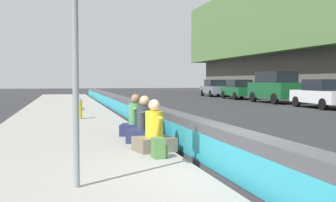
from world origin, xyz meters
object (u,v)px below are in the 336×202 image
(fire_hydrant, at_px, (79,107))
(route_sign_post, at_px, (75,40))
(parked_car_midline, at_px, (275,87))
(seated_person_foreground, at_px, (154,135))
(parked_car_farther, at_px, (215,88))
(backpack, at_px, (159,148))
(seated_person_middle, at_px, (145,128))
(seated_person_rear, at_px, (136,122))
(parked_car_fourth, at_px, (323,94))
(parked_car_far, at_px, (239,89))

(fire_hydrant, bearing_deg, route_sign_post, 177.80)
(parked_car_midline, bearing_deg, route_sign_post, 145.54)
(seated_person_foreground, relative_size, parked_car_farther, 0.24)
(fire_hydrant, distance_m, backpack, 8.90)
(seated_person_middle, height_order, parked_car_midline, parked_car_midline)
(seated_person_foreground, xyz_separation_m, seated_person_rear, (2.65, -0.05, 0.01))
(route_sign_post, height_order, seated_person_rear, route_sign_post)
(fire_hydrant, xyz_separation_m, parked_car_fourth, (4.87, -14.21, 0.27))
(seated_person_rear, distance_m, parked_car_farther, 31.38)
(parked_car_fourth, xyz_separation_m, parked_car_midline, (5.86, -0.08, 0.32))
(seated_person_foreground, height_order, seated_person_middle, seated_person_middle)
(parked_car_fourth, height_order, parked_car_midline, parked_car_midline)
(parked_car_fourth, distance_m, parked_car_farther, 18.35)
(route_sign_post, distance_m, parked_car_farther, 36.99)
(seated_person_foreground, distance_m, parked_car_midline, 22.80)
(parked_car_fourth, distance_m, parked_car_far, 12.34)
(seated_person_middle, bearing_deg, parked_car_midline, -36.65)
(parked_car_far, bearing_deg, parked_car_farther, -0.02)
(seated_person_middle, relative_size, seated_person_rear, 1.00)
(route_sign_post, height_order, parked_car_far, route_sign_post)
(fire_hydrant, relative_size, backpack, 2.20)
(seated_person_foreground, distance_m, parked_car_fourth, 18.24)
(fire_hydrant, bearing_deg, seated_person_middle, -168.66)
(seated_person_foreground, bearing_deg, parked_car_midline, -34.76)
(route_sign_post, bearing_deg, parked_car_farther, -23.46)
(parked_car_farther, bearing_deg, seated_person_foreground, 157.37)
(seated_person_middle, bearing_deg, fire_hydrant, 11.34)
(parked_car_fourth, distance_m, parked_car_midline, 5.87)
(route_sign_post, height_order, parked_car_midline, route_sign_post)
(seated_person_rear, xyz_separation_m, parked_car_far, (22.57, -12.96, 0.37))
(route_sign_post, distance_m, backpack, 3.11)
(route_sign_post, relative_size, parked_car_midline, 0.74)
(backpack, relative_size, parked_car_fourth, 0.09)
(fire_hydrant, xyz_separation_m, parked_car_farther, (23.22, -14.30, 0.27))
(parked_car_fourth, xyz_separation_m, parked_car_farther, (18.35, -0.09, 0.00))
(parked_car_far, xyz_separation_m, parked_car_farther, (6.01, -0.00, 0.00))
(seated_person_foreground, xyz_separation_m, parked_car_midline, (18.72, -13.00, 0.70))
(parked_car_midline, relative_size, parked_car_farther, 1.07)
(parked_car_fourth, bearing_deg, seated_person_middle, 131.89)
(parked_car_fourth, relative_size, parked_car_farther, 1.00)
(fire_hydrant, bearing_deg, seated_person_rear, -165.96)
(fire_hydrant, relative_size, parked_car_midline, 0.18)
(seated_person_middle, xyz_separation_m, parked_car_fourth, (11.55, -12.87, 0.37))
(seated_person_foreground, bearing_deg, fire_hydrant, 9.17)
(route_sign_post, xyz_separation_m, parked_car_farther, (33.91, -14.71, -1.35))
(seated_person_foreground, distance_m, parked_car_far, 28.37)
(fire_hydrant, bearing_deg, seated_person_foreground, -170.83)
(seated_person_middle, distance_m, seated_person_rear, 1.32)
(backpack, height_order, parked_car_fourth, parked_car_fourth)
(fire_hydrant, distance_m, parked_car_fourth, 15.02)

